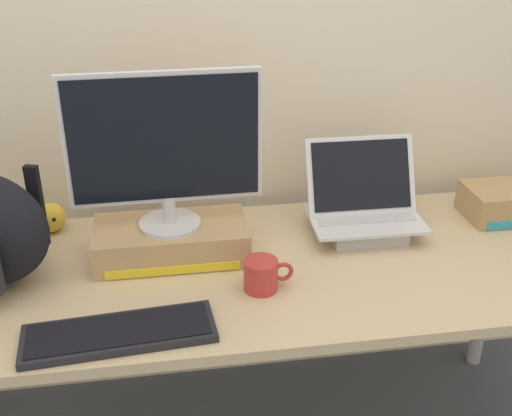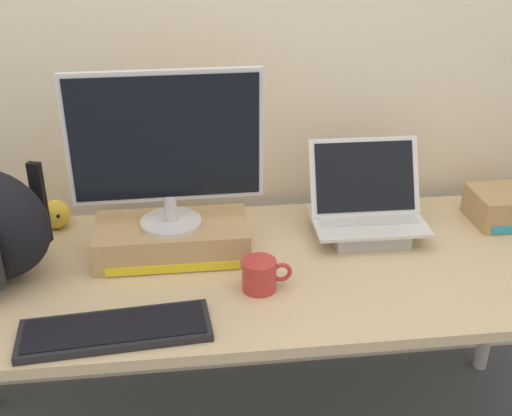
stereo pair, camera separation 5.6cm
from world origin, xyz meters
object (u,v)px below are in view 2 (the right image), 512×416
Objects in this scene: open_laptop at (366,217)px; plush_toy at (55,214)px; toner_box_yellow at (172,239)px; external_keyboard at (116,330)px; desktop_monitor at (166,146)px; coffee_mug at (260,275)px.

open_laptop reaches higher than plush_toy.
toner_box_yellow is 0.39m from external_keyboard.
toner_box_yellow is 0.59m from open_laptop.
desktop_monitor is 1.14× the size of external_keyboard.
toner_box_yellow is at bearing -30.03° from plush_toy.
desktop_monitor is at bearing -88.79° from toner_box_yellow.
plush_toy is at bearing 107.06° from external_keyboard.
open_laptop is at bearing 25.43° from external_keyboard.
external_keyboard is 5.06× the size of plush_toy.
desktop_monitor is 1.54× the size of open_laptop.
desktop_monitor is 0.65m from open_laptop.
open_laptop is at bearing 36.48° from coffee_mug.
plush_toy is at bearing 148.94° from desktop_monitor.
toner_box_yellow is 0.28m from desktop_monitor.
external_keyboard is (-0.72, -0.41, -0.05)m from open_laptop.
toner_box_yellow reaches higher than coffee_mug.
open_laptop is at bearing 4.52° from desktop_monitor.
plush_toy reaches higher than coffee_mug.
plush_toy is at bearing 149.97° from toner_box_yellow.
desktop_monitor is at bearing -173.64° from open_laptop.
toner_box_yellow is at bearing -173.76° from open_laptop.
toner_box_yellow is 3.26× the size of coffee_mug.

